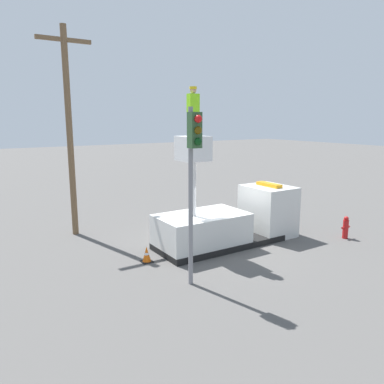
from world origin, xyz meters
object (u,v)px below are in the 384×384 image
at_px(traffic_cone_rear, 147,255).
at_px(utility_pole, 69,126).
at_px(traffic_light_pole, 193,162).
at_px(worker, 193,111).
at_px(fire_hydrant, 346,228).
at_px(bucket_truck, 229,221).

relative_size(traffic_cone_rear, utility_pole, 0.07).
distance_m(traffic_light_pole, traffic_cone_rear, 4.32).
bearing_deg(traffic_light_pole, worker, 57.35).
relative_size(traffic_light_pole, traffic_cone_rear, 9.36).
bearing_deg(worker, fire_hydrant, -19.30).
distance_m(traffic_light_pole, fire_hydrant, 8.61).
relative_size(worker, fire_hydrant, 1.82).
bearing_deg(traffic_light_pole, bucket_truck, 37.15).
bearing_deg(worker, traffic_cone_rear, -177.18).
bearing_deg(fire_hydrant, worker, 160.70).
bearing_deg(fire_hydrant, bucket_truck, 154.09).
relative_size(fire_hydrant, utility_pole, 0.11).
xyz_separation_m(fire_hydrant, traffic_cone_rear, (-8.30, 2.10, -0.20)).
bearing_deg(fire_hydrant, utility_pole, 144.36).
bearing_deg(utility_pole, traffic_cone_rear, -75.74).
bearing_deg(worker, utility_pole, 124.90).
relative_size(bucket_truck, traffic_light_pole, 1.15).
distance_m(worker, traffic_cone_rear, 5.39).
distance_m(fire_hydrant, traffic_cone_rear, 8.57).
height_order(fire_hydrant, traffic_cone_rear, fire_hydrant).
distance_m(bucket_truck, traffic_cone_rear, 3.83).
relative_size(bucket_truck, traffic_cone_rear, 10.73).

